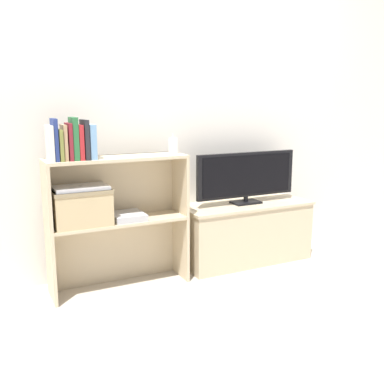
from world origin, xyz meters
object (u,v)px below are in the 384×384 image
Objects in this scene: book_olive at (60,145)px; book_ivory at (50,143)px; baby_monitor at (173,146)px; book_tan at (64,143)px; book_charcoal at (85,140)px; magazine_stack at (128,216)px; tv_stand at (245,232)px; book_maroon at (69,142)px; book_skyblue at (91,142)px; book_forest at (74,139)px; book_navy at (55,140)px; tv at (246,176)px; laptop at (81,188)px; book_crimson at (80,142)px; storage_basket_left at (82,206)px.

book_ivory is at bearing 180.00° from book_olive.
book_tan is at bearing -177.48° from baby_monitor.
book_tan is at bearing 180.00° from book_charcoal.
book_charcoal is 1.06× the size of magazine_stack.
tv_stand is 1.55m from book_maroon.
book_skyblue reaches higher than tv_stand.
book_forest is at bearing -175.95° from tv_stand.
book_olive is at bearing 0.00° from book_navy.
book_navy is at bearing -180.00° from book_tan.
book_charcoal reaches higher than tv.
book_navy is at bearing -177.66° from baby_monitor.
tv is 3.97× the size of book_ivory.
book_forest is at bearing 180.00° from book_charcoal.
laptop is (0.17, 0.02, -0.28)m from book_ivory.
laptop is (0.06, 0.02, -0.29)m from book_maroon.
book_charcoal is at bearing 0.00° from book_olive.
book_forest is (0.11, 0.00, 0.00)m from book_navy.
tv_stand is 4.90× the size of book_skyblue.
book_tan is at bearing 180.00° from book_crimson.
book_maroon is 0.06m from book_crimson.
book_navy reaches higher than book_olive.
tv_stand is 2.86× the size of storage_basket_left.
storage_basket_left is 1.58× the size of magazine_stack.
magazine_stack is at bearing 4.25° from book_crimson.
book_skyblue is (0.10, 0.00, -0.02)m from book_forest.
book_crimson is 0.64m from baby_monitor.
book_skyblue is at bearing -12.89° from laptop.
book_charcoal is 0.73× the size of laptop.
book_forest reaches higher than storage_basket_left.
book_navy reaches higher than book_maroon.
tv is 1.28m from laptop.
tv is 4.52× the size of book_olive.
laptop is (-0.64, -0.01, -0.23)m from baby_monitor.
tv is at bearing 3.31° from storage_basket_left.
tv_stand is 4.10× the size of book_navy.
tv is at bearing 3.31° from laptop.
baby_monitor is (0.81, 0.03, -0.05)m from book_ivory.
book_forest is (-1.31, -0.09, 0.79)m from tv_stand.
book_crimson is (0.03, 0.00, -0.02)m from book_forest.
book_skyblue reaches higher than storage_basket_left.
book_maroon reaches higher than storage_basket_left.
book_skyblue reaches higher than tv.
book_tan is 0.73m from baby_monitor.
book_skyblue is at bearing 0.00° from book_ivory.
book_tan is 0.13m from book_charcoal.
book_olive is (0.03, 0.00, -0.03)m from book_navy.
tv is at bearing 4.19° from book_charcoal.
storage_basket_left is at bearing 105.12° from book_crimson.
book_charcoal is 1.74× the size of baby_monitor.
book_charcoal reaches higher than book_ivory.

